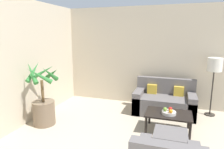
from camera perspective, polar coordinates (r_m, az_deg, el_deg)
wall_back at (r=5.55m, az=18.29°, el=4.61°), size 7.84×0.06×2.70m
potted_palm at (r=4.63m, az=-18.98°, el=-8.11°), size 0.73×0.74×1.40m
sofa_loveseat at (r=5.21m, az=14.69°, el=-7.61°), size 1.47×0.80×0.85m
floor_lamp at (r=5.27m, az=27.24°, el=1.86°), size 0.33×0.33×1.42m
coffee_table at (r=4.28m, az=15.81°, el=-11.21°), size 0.91×0.60×0.39m
fruit_bowl at (r=4.21m, az=15.94°, el=-10.45°), size 0.28×0.28×0.06m
apple_red at (r=4.22m, az=16.34°, el=-9.40°), size 0.08×0.08×0.08m
apple_green at (r=4.17m, az=14.93°, el=-9.56°), size 0.08×0.08×0.08m
orange_fruit at (r=4.10m, az=16.44°, el=-10.03°), size 0.08×0.08×0.08m
ottoman at (r=3.54m, az=16.23°, el=-18.65°), size 0.52×0.50×0.42m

